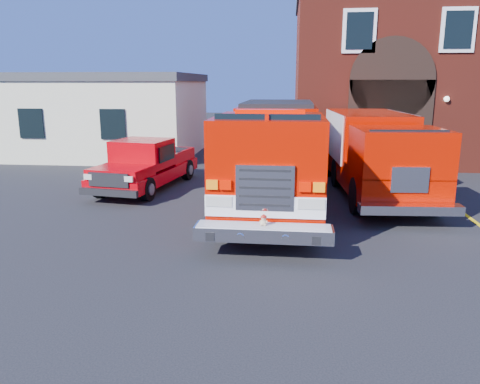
# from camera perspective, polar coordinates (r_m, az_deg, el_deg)

# --- Properties ---
(ground) EXTENTS (100.00, 100.00, 0.00)m
(ground) POSITION_cam_1_polar(r_m,az_deg,el_deg) (12.81, 0.56, -4.45)
(ground) COLOR black
(ground) RESTS_ON ground
(parking_stripe_near) EXTENTS (0.12, 3.00, 0.01)m
(parking_stripe_near) POSITION_cam_1_polar(r_m,az_deg,el_deg) (14.72, 27.10, -3.57)
(parking_stripe_near) COLOR #E3BA0B
(parking_stripe_near) RESTS_ON ground
(parking_stripe_mid) EXTENTS (0.12, 3.00, 0.01)m
(parking_stripe_mid) POSITION_cam_1_polar(r_m,az_deg,el_deg) (17.45, 23.66, -0.77)
(parking_stripe_mid) COLOR #E3BA0B
(parking_stripe_mid) RESTS_ON ground
(parking_stripe_far) EXTENTS (0.12, 3.00, 0.01)m
(parking_stripe_far) POSITION_cam_1_polar(r_m,az_deg,el_deg) (20.26, 21.16, 1.27)
(parking_stripe_far) COLOR #E3BA0B
(parking_stripe_far) RESTS_ON ground
(fire_station) EXTENTS (15.20, 10.20, 8.45)m
(fire_station) POSITION_cam_1_polar(r_m,az_deg,el_deg) (27.29, 23.28, 12.94)
(fire_station) COLOR maroon
(fire_station) RESTS_ON ground
(side_building) EXTENTS (10.20, 8.20, 4.35)m
(side_building) POSITION_cam_1_polar(r_m,az_deg,el_deg) (27.17, -16.20, 9.14)
(side_building) COLOR beige
(side_building) RESTS_ON ground
(fire_engine) EXTENTS (3.07, 10.51, 3.23)m
(fire_engine) POSITION_cam_1_polar(r_m,az_deg,el_deg) (15.30, 4.24, 4.85)
(fire_engine) COLOR black
(fire_engine) RESTS_ON ground
(pickup_truck) EXTENTS (2.87, 5.91, 1.85)m
(pickup_truck) POSITION_cam_1_polar(r_m,az_deg,el_deg) (17.86, -11.33, 3.25)
(pickup_truck) COLOR black
(pickup_truck) RESTS_ON ground
(secondary_truck) EXTENTS (3.11, 8.71, 2.78)m
(secondary_truck) POSITION_cam_1_polar(r_m,az_deg,el_deg) (17.37, 16.10, 4.86)
(secondary_truck) COLOR black
(secondary_truck) RESTS_ON ground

